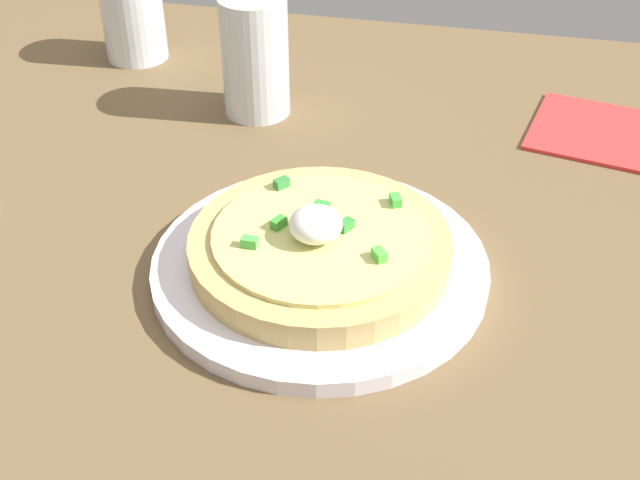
{
  "coord_description": "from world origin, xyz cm",
  "views": [
    {
      "loc": [
        17.32,
        -64.62,
        45.88
      ],
      "look_at": [
        5.99,
        -12.99,
        5.96
      ],
      "focal_mm": 46.29,
      "sensor_mm": 36.0,
      "label": 1
    }
  ],
  "objects_px": {
    "cup_near": "(255,60)",
    "napkin": "(596,132)",
    "pizza": "(320,246)",
    "plate": "(320,266)",
    "cup_far": "(134,22)"
  },
  "relations": [
    {
      "from": "plate",
      "to": "pizza",
      "type": "xyz_separation_m",
      "value": [
        -0.0,
        -0.0,
        0.02
      ]
    },
    {
      "from": "cup_near",
      "to": "cup_far",
      "type": "height_order",
      "value": "cup_near"
    },
    {
      "from": "cup_near",
      "to": "pizza",
      "type": "bearing_deg",
      "value": -63.94
    },
    {
      "from": "cup_far",
      "to": "cup_near",
      "type": "bearing_deg",
      "value": -29.62
    },
    {
      "from": "plate",
      "to": "cup_far",
      "type": "xyz_separation_m",
      "value": [
        -0.31,
        0.36,
        0.04
      ]
    },
    {
      "from": "cup_near",
      "to": "cup_far",
      "type": "relative_size",
      "value": 1.28
    },
    {
      "from": "cup_near",
      "to": "napkin",
      "type": "height_order",
      "value": "cup_near"
    },
    {
      "from": "plate",
      "to": "cup_near",
      "type": "relative_size",
      "value": 2.15
    },
    {
      "from": "plate",
      "to": "cup_far",
      "type": "height_order",
      "value": "cup_far"
    },
    {
      "from": "pizza",
      "to": "cup_near",
      "type": "height_order",
      "value": "cup_near"
    },
    {
      "from": "cup_near",
      "to": "napkin",
      "type": "bearing_deg",
      "value": 4.58
    },
    {
      "from": "pizza",
      "to": "cup_near",
      "type": "bearing_deg",
      "value": 116.06
    },
    {
      "from": "napkin",
      "to": "cup_far",
      "type": "bearing_deg",
      "value": 172.18
    },
    {
      "from": "napkin",
      "to": "plate",
      "type": "bearing_deg",
      "value": -129.06
    },
    {
      "from": "cup_far",
      "to": "napkin",
      "type": "xyz_separation_m",
      "value": [
        0.54,
        -0.07,
        -0.04
      ]
    }
  ]
}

